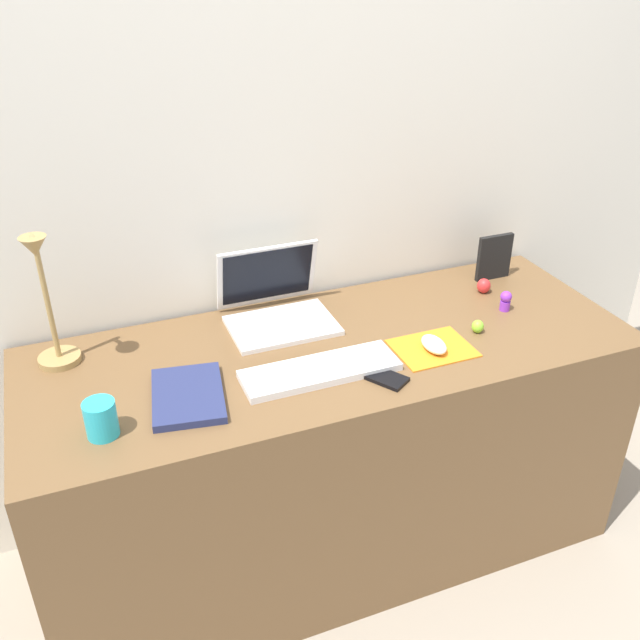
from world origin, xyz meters
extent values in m
plane|color=gray|center=(0.00, 0.00, 0.00)|extent=(6.00, 6.00, 0.00)
cube|color=silver|center=(0.00, 0.35, 0.82)|extent=(2.89, 0.05, 1.64)
cube|color=brown|center=(0.00, 0.00, 0.37)|extent=(1.69, 0.63, 0.74)
cube|color=white|center=(-0.10, 0.15, 0.75)|extent=(0.30, 0.21, 0.01)
cube|color=white|center=(-0.10, 0.28, 0.85)|extent=(0.30, 0.06, 0.20)
cube|color=black|center=(-0.10, 0.27, 0.85)|extent=(0.27, 0.05, 0.17)
cube|color=white|center=(-0.08, -0.11, 0.75)|extent=(0.41, 0.13, 0.02)
cube|color=orange|center=(0.25, -0.11, 0.74)|extent=(0.21, 0.17, 0.00)
ellipsoid|color=white|center=(0.24, -0.12, 0.76)|extent=(0.06, 0.10, 0.03)
cube|color=black|center=(0.06, -0.19, 0.74)|extent=(0.12, 0.14, 0.01)
cylinder|color=#A5844C|center=(-0.70, 0.19, 0.75)|extent=(0.11, 0.11, 0.02)
cylinder|color=#A5844C|center=(-0.70, 0.19, 0.92)|extent=(0.01, 0.01, 0.32)
cylinder|color=#A5844C|center=(-0.70, 0.16, 1.09)|extent=(0.01, 0.08, 0.08)
cone|color=#A5844C|center=(-0.70, 0.13, 1.10)|extent=(0.06, 0.06, 0.05)
cube|color=navy|center=(-0.42, -0.10, 0.75)|extent=(0.21, 0.26, 0.02)
cube|color=black|center=(0.64, 0.20, 0.81)|extent=(0.12, 0.02, 0.15)
cylinder|color=#28B7CC|center=(-0.63, -0.16, 0.78)|extent=(0.07, 0.07, 0.09)
ellipsoid|color=#8CDB33|center=(0.41, -0.08, 0.76)|extent=(0.03, 0.03, 0.04)
cylinder|color=purple|center=(0.56, 0.00, 0.76)|extent=(0.03, 0.03, 0.03)
sphere|color=purple|center=(0.56, 0.00, 0.78)|extent=(0.03, 0.03, 0.03)
ellipsoid|color=red|center=(0.56, 0.12, 0.76)|extent=(0.04, 0.04, 0.05)
camera|label=1|loc=(-0.64, -1.50, 1.75)|focal=39.16mm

